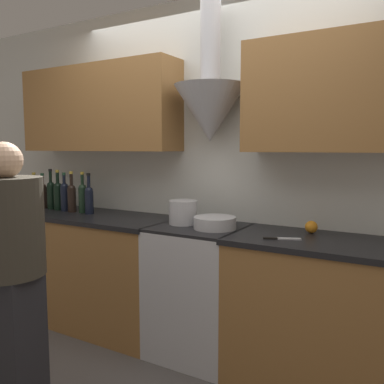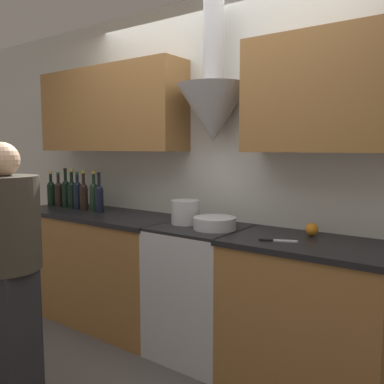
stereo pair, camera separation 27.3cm
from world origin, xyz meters
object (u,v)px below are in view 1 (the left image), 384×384
object	(u,v)px
wine_bottle_4	(65,195)
wine_bottle_3	(58,194)
wine_bottle_1	(43,194)
wine_bottle_0	(35,194)
wine_bottle_7	(89,198)
stove_range	(199,289)
mixing_bowl	(215,223)
stock_pot	(183,212)
wine_bottle_2	(51,193)
person_foreground_left	(9,273)
orange_fruit	(311,227)
wine_bottle_5	(72,196)
wine_bottle_6	(83,196)

from	to	relation	value
wine_bottle_4	wine_bottle_3	bearing A→B (deg)	174.46
wine_bottle_1	wine_bottle_3	bearing A→B (deg)	0.26
wine_bottle_0	wine_bottle_7	world-z (taller)	wine_bottle_7
stove_range	wine_bottle_0	world-z (taller)	wine_bottle_0
wine_bottle_7	mixing_bowl	xyz separation A→B (m)	(1.18, -0.03, -0.09)
stock_pot	wine_bottle_7	bearing A→B (deg)	-179.51
wine_bottle_2	wine_bottle_0	bearing A→B (deg)	-174.15
wine_bottle_2	mixing_bowl	bearing A→B (deg)	-1.84
wine_bottle_0	wine_bottle_4	bearing A→B (deg)	0.40
wine_bottle_7	person_foreground_left	bearing A→B (deg)	-64.86
wine_bottle_3	orange_fruit	xyz separation A→B (m)	(2.17, 0.14, -0.10)
wine_bottle_0	orange_fruit	distance (m)	2.47
wine_bottle_2	wine_bottle_5	world-z (taller)	wine_bottle_2
wine_bottle_2	person_foreground_left	distance (m)	1.57
wine_bottle_4	orange_fruit	xyz separation A→B (m)	(2.08, 0.15, -0.10)
wine_bottle_4	wine_bottle_0	bearing A→B (deg)	-179.60
mixing_bowl	wine_bottle_5	bearing A→B (deg)	178.90
wine_bottle_4	wine_bottle_5	distance (m)	0.10
stock_pot	wine_bottle_1	bearing A→B (deg)	179.67
wine_bottle_2	wine_bottle_4	size ratio (longest dim) A/B	1.08
wine_bottle_5	orange_fruit	xyz separation A→B (m)	(1.98, 0.16, -0.10)
stove_range	person_foreground_left	distance (m)	1.30
stove_range	wine_bottle_3	size ratio (longest dim) A/B	2.63
wine_bottle_6	person_foreground_left	distance (m)	1.34
wine_bottle_0	wine_bottle_2	xyz separation A→B (m)	(0.20, 0.02, 0.01)
orange_fruit	wine_bottle_0	bearing A→B (deg)	-176.48
stock_pot	person_foreground_left	xyz separation A→B (m)	(-0.37, -1.15, -0.20)
wine_bottle_3	wine_bottle_4	world-z (taller)	wine_bottle_3
wine_bottle_2	wine_bottle_3	world-z (taller)	wine_bottle_2
wine_bottle_2	wine_bottle_7	xyz separation A→B (m)	(0.49, -0.03, -0.01)
wine_bottle_5	mixing_bowl	distance (m)	1.38
mixing_bowl	person_foreground_left	distance (m)	1.29
stove_range	wine_bottle_2	world-z (taller)	wine_bottle_2
wine_bottle_4	wine_bottle_7	bearing A→B (deg)	-1.64
wine_bottle_2	wine_bottle_5	distance (m)	0.29
wine_bottle_3	wine_bottle_4	distance (m)	0.09
wine_bottle_5	stock_pot	distance (m)	1.11
wine_bottle_4	person_foreground_left	bearing A→B (deg)	-54.09
wine_bottle_0	orange_fruit	bearing A→B (deg)	3.52
wine_bottle_1	wine_bottle_6	distance (m)	0.49
wine_bottle_3	wine_bottle_4	xyz separation A→B (m)	(0.09, -0.01, -0.00)
wine_bottle_7	mixing_bowl	bearing A→B (deg)	-1.35
wine_bottle_6	mixing_bowl	distance (m)	1.28
wine_bottle_3	wine_bottle_5	world-z (taller)	wine_bottle_3
wine_bottle_6	stock_pot	size ratio (longest dim) A/B	1.70
wine_bottle_2	wine_bottle_7	bearing A→B (deg)	-3.04
mixing_bowl	person_foreground_left	bearing A→B (deg)	-120.28
stove_range	wine_bottle_1	distance (m)	1.73
wine_bottle_2	wine_bottle_3	bearing A→B (deg)	-4.93
mixing_bowl	wine_bottle_6	bearing A→B (deg)	177.74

